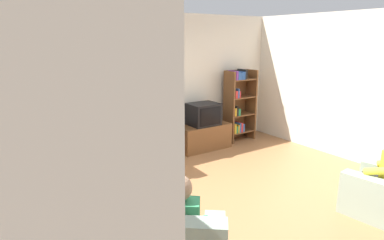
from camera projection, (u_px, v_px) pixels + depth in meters
The scene contains 11 objects.
ground_plane at pixel (244, 203), 4.60m from camera, with size 12.00×12.00×0.00m, color #9E6B42.
back_wall_assembly at pixel (153, 85), 6.42m from camera, with size 6.20×0.17×2.70m.
right_wall at pixel (368, 90), 5.81m from camera, with size 0.12×5.80×2.70m, color silver.
couch at pixel (117, 160), 5.34m from camera, with size 1.93×0.94×0.90m.
tv_stand at pixel (203, 136), 6.84m from camera, with size 1.10×0.56×0.51m.
tv at pixel (203, 114), 6.71m from camera, with size 0.60×0.49×0.44m.
bookshelf at pixel (238, 104), 7.30m from camera, with size 0.68×0.36×1.58m.
floor_lamp at pixel (151, 82), 6.05m from camera, with size 0.28×0.28×1.85m.
person_on_couch at pixel (130, 137), 5.27m from camera, with size 0.52×0.55×1.24m.
person_in_left_armchair at pixel (181, 226), 2.96m from camera, with size 0.62×0.64×1.12m.
person_in_right_armchair at pixel (384, 170), 4.21m from camera, with size 0.55×0.57×1.12m.
Camera 1 is at (-2.92, -3.08, 2.23)m, focal length 31.06 mm.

